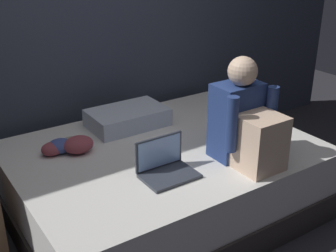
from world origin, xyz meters
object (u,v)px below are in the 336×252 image
Objects in this scene: pillow at (127,117)px; clothes_pile at (68,145)px; bed at (163,180)px; person_sitting at (246,123)px; laptop at (165,166)px.

pillow reaches higher than clothes_pile.
pillow is at bearing 92.84° from bed.
bed is 0.74m from person_sitting.
laptop is (-0.51, 0.12, -0.20)m from person_sitting.
person_sitting reaches higher than clothes_pile.
laptop is (-0.19, -0.31, 0.31)m from bed.
laptop reaches higher than pillow.
bed is 6.25× the size of laptop.
person_sitting is at bearing -68.58° from pillow.
person_sitting is 1.17× the size of pillow.
clothes_pile reaches higher than bed.
person_sitting is 0.56m from laptop.
pillow is 0.56m from clothes_pile.
bed is at bearing -87.16° from pillow.
clothes_pile is at bearing 140.84° from person_sitting.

